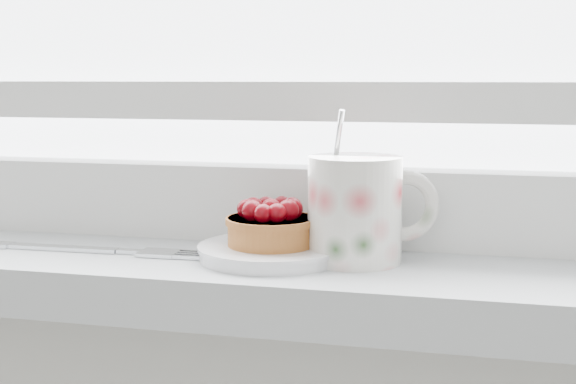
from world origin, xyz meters
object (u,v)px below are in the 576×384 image
(raspberry_tart, at_px, (271,224))
(floral_mug, at_px, (358,207))
(fork, at_px, (98,250))
(saucer, at_px, (271,252))

(raspberry_tart, relative_size, floral_mug, 0.61)
(raspberry_tart, xyz_separation_m, fork, (-0.15, -0.01, -0.03))
(saucer, distance_m, raspberry_tart, 0.02)
(saucer, relative_size, fork, 0.57)
(raspberry_tart, relative_size, fork, 0.35)
(saucer, height_order, raspberry_tart, raspberry_tart)
(floral_mug, bearing_deg, raspberry_tart, -172.33)
(saucer, xyz_separation_m, raspberry_tart, (0.00, -0.00, 0.02))
(raspberry_tart, bearing_deg, floral_mug, 7.67)
(saucer, distance_m, fork, 0.15)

